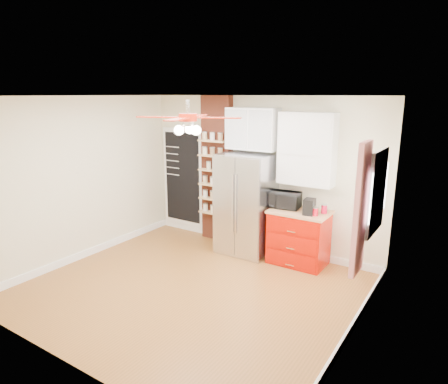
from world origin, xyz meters
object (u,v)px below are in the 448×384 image
Objects in this scene: red_cabinet at (299,237)px; pantry_jar_oats at (209,166)px; toaster_oven at (285,200)px; ceiling_fan at (188,118)px; canister_left at (315,212)px; fridge at (246,204)px; coffee_maker at (309,207)px.

pantry_jar_oats is (-1.85, 0.09, 0.99)m from red_cabinet.
toaster_oven is 1.63m from pantry_jar_oats.
ceiling_fan is 2.45m from canister_left.
ceiling_fan is at bearing -88.24° from fridge.
ceiling_fan reaches higher than pantry_jar_oats.
fridge is 0.72m from toaster_oven.
toaster_oven is (0.64, 1.71, -1.39)m from ceiling_fan.
fridge is 12.83× the size of pantry_jar_oats.
ceiling_fan is 11.11× the size of canister_left.
toaster_oven is at bearing 174.10° from red_cabinet.
canister_left is 0.92× the size of pantry_jar_oats.
fridge is 1.25× the size of ceiling_fan.
fridge reaches higher than pantry_jar_oats.
ceiling_fan is at bearing -118.71° from red_cabinet.
toaster_oven is 0.49m from coffee_maker.
red_cabinet is (0.97, 0.05, -0.42)m from fridge.
canister_left is (0.57, -0.15, -0.07)m from toaster_oven.
toaster_oven is (0.69, 0.08, 0.16)m from fridge.
ceiling_fan is at bearing -117.35° from toaster_oven.
canister_left is (0.10, -0.01, -0.06)m from coffee_maker.
pantry_jar_oats reaches higher than canister_left.
pantry_jar_oats reaches higher than toaster_oven.
fridge is 1.06m from red_cabinet.
red_cabinet is 0.60m from canister_left.
red_cabinet is at bearing 156.95° from canister_left.
pantry_jar_oats is at bearing 170.70° from fridge.
fridge is at bearing 91.76° from ceiling_fan.
coffee_maker reaches higher than canister_left.
coffee_maker is 2.10m from pantry_jar_oats.
coffee_maker is 1.97× the size of canister_left.
ceiling_fan is 2.93× the size of toaster_oven.
toaster_oven reaches higher than canister_left.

